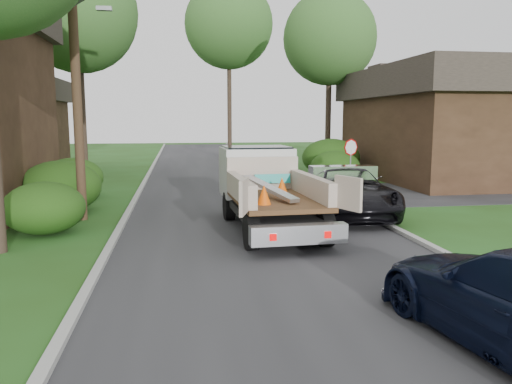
{
  "coord_description": "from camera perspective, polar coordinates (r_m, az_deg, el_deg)",
  "views": [
    {
      "loc": [
        -2.29,
        -12.05,
        3.32
      ],
      "look_at": [
        -0.07,
        2.29,
        1.2
      ],
      "focal_mm": 35.0,
      "sensor_mm": 36.0,
      "label": 1
    }
  ],
  "objects": [
    {
      "name": "ground",
      "position": [
        12.71,
        1.89,
        -6.84
      ],
      "size": [
        120.0,
        120.0,
        0.0
      ],
      "primitive_type": "plane",
      "color": "#244614",
      "rests_on": "ground"
    },
    {
      "name": "road",
      "position": [
        22.41,
        -2.87,
        -0.21
      ],
      "size": [
        8.0,
        90.0,
        0.02
      ],
      "primitive_type": "cube",
      "color": "#28282B",
      "rests_on": "ground"
    },
    {
      "name": "side_street",
      "position": [
        25.66,
        25.12,
        0.1
      ],
      "size": [
        16.0,
        7.0,
        0.02
      ],
      "primitive_type": "cube",
      "color": "#28282B",
      "rests_on": "ground"
    },
    {
      "name": "curb_left",
      "position": [
        22.36,
        -13.37,
        -0.3
      ],
      "size": [
        0.2,
        90.0,
        0.12
      ],
      "primitive_type": "cube",
      "color": "#9E9E99",
      "rests_on": "ground"
    },
    {
      "name": "curb_right",
      "position": [
        23.19,
        7.26,
        0.16
      ],
      "size": [
        0.2,
        90.0,
        0.12
      ],
      "primitive_type": "cube",
      "color": "#9E9E99",
      "rests_on": "ground"
    },
    {
      "name": "stop_sign",
      "position": [
        22.4,
        10.76,
        4.21
      ],
      "size": [
        0.71,
        0.32,
        2.48
      ],
      "color": "slate",
      "rests_on": "ground"
    },
    {
      "name": "utility_pole",
      "position": [
        17.43,
        -19.93,
        13.93
      ],
      "size": [
        2.42,
        1.25,
        10.0
      ],
      "color": "#382619",
      "rests_on": "ground"
    },
    {
      "name": "house_right",
      "position": [
        30.21,
        21.77,
        7.42
      ],
      "size": [
        9.72,
        12.96,
        6.2
      ],
      "rotation": [
        0.0,
        0.0,
        1.57
      ],
      "color": "#322014",
      "rests_on": "ground"
    },
    {
      "name": "hedge_left_a",
      "position": [
        15.76,
        -23.07,
        -1.69
      ],
      "size": [
        2.34,
        2.34,
        1.53
      ],
      "primitive_type": "ellipsoid",
      "color": "#153C0D",
      "rests_on": "ground"
    },
    {
      "name": "hedge_left_b",
      "position": [
        19.17,
        -21.44,
        0.59
      ],
      "size": [
        2.86,
        2.86,
        1.87
      ],
      "primitive_type": "ellipsoid",
      "color": "#153C0D",
      "rests_on": "ground"
    },
    {
      "name": "hedge_left_c",
      "position": [
        22.64,
        -20.27,
        1.53
      ],
      "size": [
        2.6,
        2.6,
        1.7
      ],
      "primitive_type": "ellipsoid",
      "color": "#153C0D",
      "rests_on": "ground"
    },
    {
      "name": "hedge_right_a",
      "position": [
        26.44,
        9.04,
        2.84
      ],
      "size": [
        2.6,
        2.6,
        1.7
      ],
      "primitive_type": "ellipsoid",
      "color": "#153C0D",
      "rests_on": "ground"
    },
    {
      "name": "hedge_right_b",
      "position": [
        29.48,
        8.57,
        3.9
      ],
      "size": [
        3.38,
        3.38,
        2.21
      ],
      "primitive_type": "ellipsoid",
      "color": "#153C0D",
      "rests_on": "ground"
    },
    {
      "name": "tree_left_far",
      "position": [
        30.05,
        -19.72,
        18.7
      ],
      "size": [
        6.4,
        6.4,
        12.2
      ],
      "color": "#2D2119",
      "rests_on": "ground"
    },
    {
      "name": "tree_right_far",
      "position": [
        33.91,
        8.43,
        16.97
      ],
      "size": [
        6.0,
        6.0,
        11.5
      ],
      "color": "#2D2119",
      "rests_on": "ground"
    },
    {
      "name": "tree_center_far",
      "position": [
        42.96,
        -3.12,
        18.56
      ],
      "size": [
        7.2,
        7.2,
        14.6
      ],
      "color": "#2D2119",
      "rests_on": "ground"
    },
    {
      "name": "flatbed_truck",
      "position": [
        15.77,
        0.88,
        1.01
      ],
      "size": [
        3.0,
        6.5,
        2.42
      ],
      "rotation": [
        0.0,
        0.0,
        0.04
      ],
      "color": "black",
      "rests_on": "ground"
    },
    {
      "name": "black_pickup",
      "position": [
        17.7,
        10.26,
        0.08
      ],
      "size": [
        3.37,
        6.21,
        1.65
      ],
      "primitive_type": "imported",
      "rotation": [
        0.0,
        0.0,
        -0.11
      ],
      "color": "black",
      "rests_on": "ground"
    }
  ]
}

